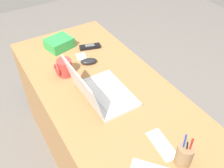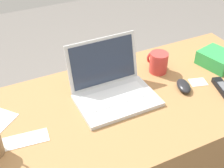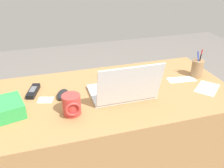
{
  "view_description": "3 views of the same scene",
  "coord_description": "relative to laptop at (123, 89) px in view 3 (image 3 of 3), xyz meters",
  "views": [
    {
      "loc": [
        -0.96,
        0.52,
        1.7
      ],
      "look_at": [
        -0.08,
        -0.02,
        0.79
      ],
      "focal_mm": 39.58,
      "sensor_mm": 36.0,
      "label": 1
    },
    {
      "loc": [
        -0.57,
        -0.91,
        1.6
      ],
      "look_at": [
        -0.09,
        0.06,
        0.81
      ],
      "focal_mm": 49.42,
      "sensor_mm": 36.0,
      "label": 2
    },
    {
      "loc": [
        0.31,
        1.16,
        1.44
      ],
      "look_at": [
        -0.02,
        0.06,
        0.82
      ],
      "focal_mm": 39.34,
      "sensor_mm": 36.0,
      "label": 3
    }
  ],
  "objects": [
    {
      "name": "laptop",
      "position": [
        0.0,
        0.0,
        0.0
      ],
      "size": [
        0.35,
        0.29,
        0.24
      ],
      "color": "silver",
      "rests_on": "desk"
    },
    {
      "name": "computer_mouse",
      "position": [
        0.32,
        -0.1,
        -0.03
      ],
      "size": [
        0.09,
        0.12,
        0.03
      ],
      "primitive_type": "ellipsoid",
      "rotation": [
        0.0,
        0.0,
        -0.34
      ],
      "color": "black",
      "rests_on": "desk"
    },
    {
      "name": "cordless_phone",
      "position": [
        0.48,
        -0.19,
        -0.04
      ],
      "size": [
        0.08,
        0.15,
        0.03
      ],
      "color": "black",
      "rests_on": "desk"
    },
    {
      "name": "desk",
      "position": [
        0.09,
        -0.06,
        -0.41
      ],
      "size": [
        1.48,
        0.71,
        0.73
      ],
      "primitive_type": "cube",
      "color": "#9E7042",
      "rests_on": "ground"
    },
    {
      "name": "paper_note_near_laptop",
      "position": [
        -0.42,
        -0.09,
        -0.05
      ],
      "size": [
        0.18,
        0.09,
        0.0
      ],
      "primitive_type": "cube",
      "rotation": [
        0.0,
        0.0,
        -0.12
      ],
      "color": "white",
      "rests_on": "desk"
    },
    {
      "name": "snack_bag",
      "position": [
        0.6,
        -0.01,
        -0.01
      ],
      "size": [
        0.18,
        0.2,
        0.07
      ],
      "primitive_type": "cube",
      "rotation": [
        0.0,
        0.0,
        0.24
      ],
      "color": "green",
      "rests_on": "desk"
    },
    {
      "name": "paper_note_left",
      "position": [
        -0.51,
        0.05,
        -0.05
      ],
      "size": [
        0.2,
        0.19,
        0.0
      ],
      "primitive_type": "cube",
      "rotation": [
        0.0,
        0.0,
        0.7
      ],
      "color": "white",
      "rests_on": "desk"
    },
    {
      "name": "pen_holder",
      "position": [
        -0.54,
        -0.11,
        0.01
      ],
      "size": [
        0.07,
        0.07,
        0.18
      ],
      "color": "olive",
      "rests_on": "desk"
    },
    {
      "name": "coffee_mug_white",
      "position": [
        0.29,
        0.08,
        0.0
      ],
      "size": [
        0.09,
        0.1,
        0.1
      ],
      "color": "#C63833",
      "rests_on": "desk"
    },
    {
      "name": "paper_note_right",
      "position": [
        0.42,
        -0.09,
        -0.05
      ],
      "size": [
        0.09,
        0.08,
        0.0
      ],
      "primitive_type": "cube",
      "rotation": [
        0.0,
        0.0,
        -0.28
      ],
      "color": "white",
      "rests_on": "desk"
    }
  ]
}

